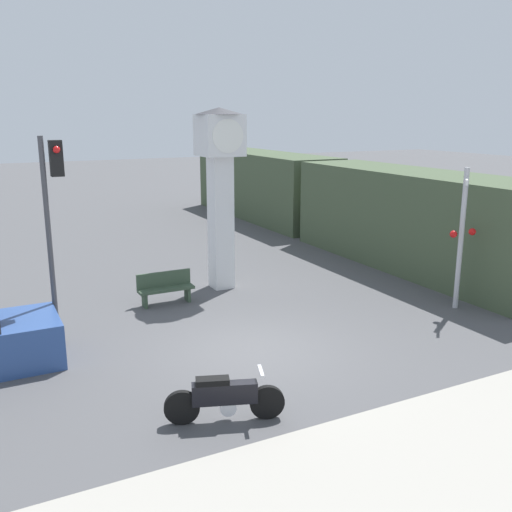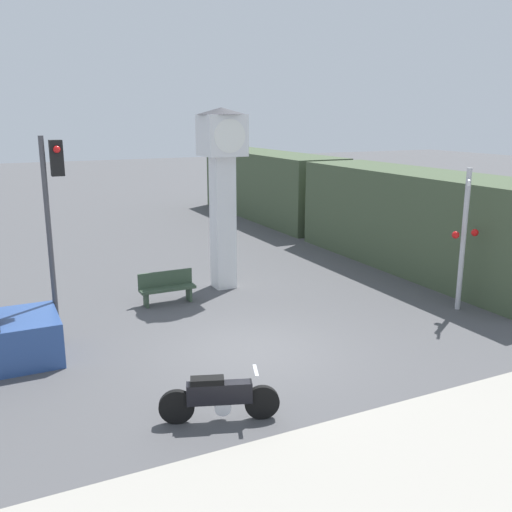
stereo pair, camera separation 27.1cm
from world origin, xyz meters
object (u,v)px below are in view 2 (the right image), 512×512
object	(u,v)px
freight_train	(329,199)
bench	(167,287)
motorcycle	(219,397)
clock_tower	(222,171)
traffic_light	(53,205)
railroad_crossing_signal	(464,234)

from	to	relation	value
freight_train	bench	world-z (taller)	freight_train
motorcycle	bench	xyz separation A→B (m)	(1.13, 6.74, 0.04)
clock_tower	traffic_light	size ratio (longest dim) A/B	1.14
freight_train	bench	size ratio (longest dim) A/B	14.10
motorcycle	railroad_crossing_signal	xyz separation A→B (m)	(8.30, 2.68, 1.69)
bench	railroad_crossing_signal	bearing A→B (deg)	-29.55
clock_tower	freight_train	size ratio (longest dim) A/B	0.24
clock_tower	railroad_crossing_signal	distance (m)	7.17
traffic_light	railroad_crossing_signal	xyz separation A→B (m)	(10.26, -2.40, -1.16)
motorcycle	traffic_light	size ratio (longest dim) A/B	0.42
motorcycle	freight_train	bearing A→B (deg)	69.96
motorcycle	bench	distance (m)	6.84
motorcycle	railroad_crossing_signal	size ratio (longest dim) A/B	0.52
traffic_light	motorcycle	bearing A→B (deg)	-68.93
clock_tower	freight_train	xyz separation A→B (m)	(7.12, 4.98, -1.94)
motorcycle	traffic_light	world-z (taller)	traffic_light
railroad_crossing_signal	traffic_light	bearing A→B (deg)	166.81
freight_train	bench	distance (m)	10.92
motorcycle	traffic_light	xyz separation A→B (m)	(-1.96, 5.08, 2.85)
freight_train	bench	bearing A→B (deg)	-148.06
motorcycle	clock_tower	world-z (taller)	clock_tower
freight_train	railroad_crossing_signal	world-z (taller)	railroad_crossing_signal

